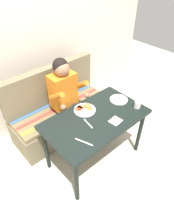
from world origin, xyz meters
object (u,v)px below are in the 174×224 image
at_px(table, 96,123).
at_px(fork, 88,124).
at_px(napkin, 116,121).
at_px(knife, 84,142).
at_px(couch, 60,112).
at_px(plate_eggs, 119,100).
at_px(person, 66,94).
at_px(plate_breakfast, 84,109).
at_px(coffee_mug, 138,104).

height_order(table, fork, fork).
relative_size(napkin, knife, 0.65).
xyz_separation_m(couch, napkin, (0.12, -0.95, 0.40)).
bearing_deg(napkin, couch, 97.44).
bearing_deg(plate_eggs, knife, -163.26).
bearing_deg(plate_eggs, table, -173.80).
relative_size(person, napkin, 9.30).
height_order(table, napkin, napkin).
relative_size(plate_breakfast, knife, 1.29).
height_order(plate_breakfast, plate_eggs, plate_breakfast).
bearing_deg(napkin, fork, 146.16).
relative_size(plate_breakfast, napkin, 1.98).
relative_size(table, plate_eggs, 5.30).
bearing_deg(plate_breakfast, table, -86.54).
height_order(napkin, knife, napkin).
height_order(plate_eggs, napkin, plate_eggs).
distance_m(coffee_mug, knife, 0.85).
xyz_separation_m(table, plate_breakfast, (-0.01, 0.19, 0.10)).
distance_m(coffee_mug, napkin, 0.38).
xyz_separation_m(person, knife, (-0.37, -0.78, -0.01)).
bearing_deg(table, fork, -172.67).
bearing_deg(table, person, 87.40).
height_order(coffee_mug, knife, coffee_mug).
bearing_deg(person, napkin, -82.85).
bearing_deg(plate_eggs, napkin, -143.78).
bearing_deg(couch, table, -90.00).
bearing_deg(table, knife, -151.08).
bearing_deg(table, napkin, -56.67).
bearing_deg(napkin, plate_breakfast, 109.85).
height_order(couch, plate_eggs, couch).
distance_m(plate_eggs, coffee_mug, 0.25).
bearing_deg(coffee_mug, plate_breakfast, 143.46).
height_order(couch, coffee_mug, couch).
height_order(plate_breakfast, knife, plate_breakfast).
relative_size(plate_eggs, napkin, 1.74).
bearing_deg(fork, knife, -131.37).
relative_size(table, fork, 7.06).
bearing_deg(person, knife, -115.42).
xyz_separation_m(couch, coffee_mug, (0.51, -0.96, 0.45)).
distance_m(table, plate_breakfast, 0.21).
bearing_deg(table, plate_eggs, 6.20).
relative_size(table, couch, 0.83).
distance_m(table, knife, 0.40).
xyz_separation_m(table, coffee_mug, (0.51, -0.20, 0.13)).
distance_m(fork, knife, 0.27).
distance_m(table, napkin, 0.24).
bearing_deg(napkin, coffee_mug, -1.09).
relative_size(couch, knife, 7.20).
distance_m(table, couch, 0.83).
bearing_deg(couch, plate_breakfast, -91.12).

